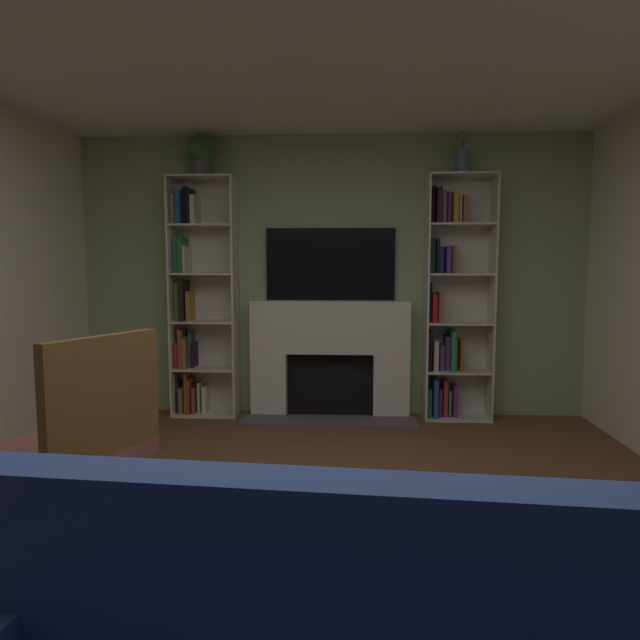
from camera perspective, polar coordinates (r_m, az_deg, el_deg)
ground_plane at (r=2.77m, az=-1.50°, el=-24.95°), size 7.01×7.01×0.00m
wall_back_accent at (r=5.33m, az=1.08°, el=4.39°), size 4.78×0.06×2.58m
fireplace at (r=5.25m, az=1.01°, el=-3.56°), size 1.55×0.53×1.07m
tv at (r=5.27m, az=1.06°, el=5.60°), size 1.18×0.06×0.66m
bookshelf_left at (r=5.39m, az=-12.19°, el=2.00°), size 0.60×0.29×2.19m
bookshelf_right at (r=5.27m, az=12.96°, el=1.69°), size 0.60×0.29×2.19m
potted_plant at (r=5.41m, az=-11.83°, el=16.04°), size 0.26×0.26×0.36m
vase_with_flowers at (r=5.31m, az=14.09°, el=15.47°), size 0.12×0.12×0.37m
armchair at (r=3.02m, az=-23.19°, el=-11.22°), size 0.83×0.83×1.09m
coffee_table at (r=2.19m, az=5.01°, el=-22.24°), size 0.96×0.54×0.44m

